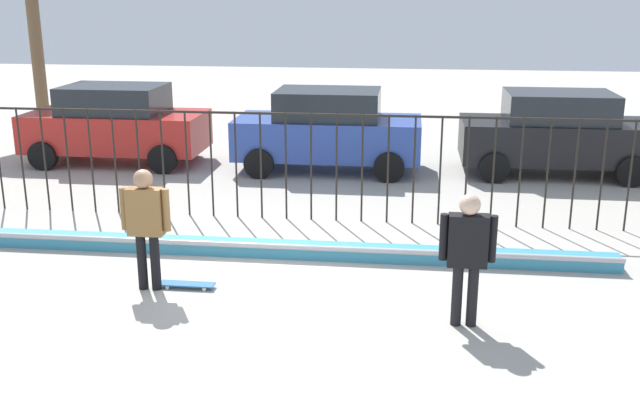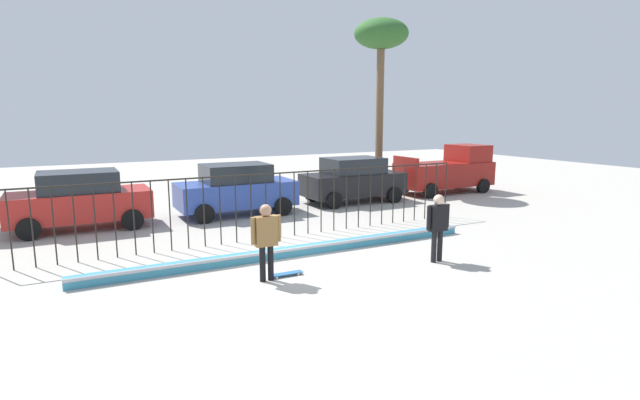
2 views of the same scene
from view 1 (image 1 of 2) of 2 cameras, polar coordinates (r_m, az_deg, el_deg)
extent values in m
plane|color=#ADA89E|center=(10.99, -5.20, -6.14)|extent=(60.00, 60.00, 0.00)
cube|color=teal|center=(11.91, -4.17, -3.77)|extent=(11.00, 0.36, 0.22)
cylinder|color=#B2B2B7|center=(11.71, -4.35, -3.56)|extent=(11.00, 0.09, 0.09)
cylinder|color=black|center=(15.22, -22.11, 2.95)|extent=(0.04, 0.04, 1.99)
cylinder|color=black|center=(15.00, -20.55, 2.94)|extent=(0.04, 0.04, 1.99)
cylinder|color=black|center=(14.79, -18.94, 2.92)|extent=(0.04, 0.04, 1.99)
cylinder|color=black|center=(14.60, -17.28, 2.89)|extent=(0.04, 0.04, 1.99)
cylinder|color=black|center=(14.42, -15.59, 2.87)|extent=(0.04, 0.04, 1.99)
cylinder|color=black|center=(14.24, -13.85, 2.84)|extent=(0.04, 0.04, 1.99)
cylinder|color=black|center=(14.09, -12.07, 2.81)|extent=(0.04, 0.04, 1.99)
cylinder|color=black|center=(13.94, -10.25, 2.77)|extent=(0.04, 0.04, 1.99)
cylinder|color=black|center=(13.81, -8.40, 2.73)|extent=(0.04, 0.04, 1.99)
cylinder|color=black|center=(13.70, -6.51, 2.69)|extent=(0.04, 0.04, 1.99)
cylinder|color=black|center=(13.60, -4.60, 2.65)|extent=(0.04, 0.04, 1.99)
cylinder|color=black|center=(13.52, -2.66, 2.60)|extent=(0.04, 0.04, 1.99)
cylinder|color=black|center=(13.45, -0.69, 2.54)|extent=(0.04, 0.04, 1.99)
cylinder|color=black|center=(13.40, 1.29, 2.49)|extent=(0.04, 0.04, 1.99)
cylinder|color=black|center=(13.36, 3.28, 2.43)|extent=(0.04, 0.04, 1.99)
cylinder|color=black|center=(13.34, 5.28, 2.36)|extent=(0.04, 0.04, 1.99)
cylinder|color=black|center=(13.34, 7.29, 2.30)|extent=(0.04, 0.04, 1.99)
cylinder|color=black|center=(13.35, 9.29, 2.23)|extent=(0.04, 0.04, 1.99)
cylinder|color=black|center=(13.38, 11.29, 2.15)|extent=(0.04, 0.04, 1.99)
cylinder|color=black|center=(13.42, 13.27, 2.08)|extent=(0.04, 0.04, 1.99)
cylinder|color=black|center=(13.48, 15.24, 2.01)|extent=(0.04, 0.04, 1.99)
cylinder|color=black|center=(13.56, 17.19, 1.93)|extent=(0.04, 0.04, 1.99)
cylinder|color=black|center=(13.65, 19.12, 1.85)|extent=(0.04, 0.04, 1.99)
cylinder|color=black|center=(13.76, 21.02, 1.77)|extent=(0.04, 0.04, 1.99)
cylinder|color=black|center=(13.88, 22.88, 1.69)|extent=(0.04, 0.04, 1.99)
cube|color=black|center=(13.32, -2.71, 6.68)|extent=(14.00, 0.04, 0.04)
cylinder|color=black|center=(10.79, -13.62, -4.66)|extent=(0.14, 0.14, 0.82)
cylinder|color=black|center=(10.72, -12.64, -4.72)|extent=(0.14, 0.14, 0.82)
cube|color=olive|center=(10.52, -13.39, -0.88)|extent=(0.50, 0.21, 0.68)
sphere|color=#A87A5B|center=(10.39, -13.55, 1.60)|extent=(0.27, 0.27, 0.27)
cylinder|color=olive|center=(10.61, -14.93, -0.64)|extent=(0.11, 0.11, 0.60)
cylinder|color=olive|center=(10.41, -11.84, -0.76)|extent=(0.11, 0.11, 0.60)
cube|color=#26598C|center=(10.79, -10.25, -6.41)|extent=(0.80, 0.20, 0.02)
cylinder|color=silver|center=(10.80, -8.74, -6.53)|extent=(0.05, 0.03, 0.05)
cylinder|color=silver|center=(10.67, -8.96, -6.84)|extent=(0.05, 0.03, 0.05)
cylinder|color=silver|center=(10.95, -11.48, -6.35)|extent=(0.05, 0.03, 0.05)
cylinder|color=silver|center=(10.82, -11.73, -6.64)|extent=(0.05, 0.03, 0.05)
cylinder|color=black|center=(9.56, 10.56, -7.26)|extent=(0.14, 0.14, 0.81)
cylinder|color=black|center=(9.57, 11.72, -7.29)|extent=(0.14, 0.14, 0.81)
cube|color=black|center=(9.30, 11.38, -3.10)|extent=(0.49, 0.21, 0.67)
sphere|color=beige|center=(9.16, 11.54, -0.35)|extent=(0.26, 0.26, 0.26)
cylinder|color=black|center=(9.27, 9.55, -2.84)|extent=(0.11, 0.11, 0.60)
cylinder|color=black|center=(9.32, 13.23, -2.95)|extent=(0.11, 0.11, 0.60)
cube|color=#B2231E|center=(18.73, -15.49, 5.18)|extent=(4.30, 1.90, 0.90)
cube|color=#1E2328|center=(18.60, -15.66, 7.54)|extent=(2.37, 1.71, 0.66)
cylinder|color=black|center=(19.20, -10.27, 4.39)|extent=(0.68, 0.22, 0.68)
cylinder|color=black|center=(17.43, -12.08, 3.12)|extent=(0.68, 0.22, 0.68)
cylinder|color=black|center=(20.25, -18.23, 4.44)|extent=(0.68, 0.22, 0.68)
cylinder|color=black|center=(18.58, -20.66, 3.23)|extent=(0.68, 0.22, 0.68)
cube|color=#2D479E|center=(17.28, 0.63, 4.88)|extent=(4.30, 1.90, 0.90)
cube|color=#1E2328|center=(17.14, 0.64, 7.44)|extent=(2.37, 1.71, 0.66)
cylinder|color=black|center=(18.20, 5.54, 3.94)|extent=(0.68, 0.22, 0.68)
cylinder|color=black|center=(16.35, 5.36, 2.55)|extent=(0.68, 0.22, 0.68)
cylinder|color=black|center=(18.50, -3.57, 4.18)|extent=(0.68, 0.22, 0.68)
cylinder|color=black|center=(16.68, -4.74, 2.84)|extent=(0.68, 0.22, 0.68)
cube|color=black|center=(17.73, 17.82, 4.40)|extent=(4.30, 1.90, 0.90)
cube|color=#1E2328|center=(17.60, 18.04, 6.88)|extent=(2.37, 1.71, 0.66)
cylinder|color=black|center=(19.05, 21.52, 3.43)|extent=(0.68, 0.22, 0.68)
cylinder|color=black|center=(17.26, 23.02, 2.05)|extent=(0.68, 0.22, 0.68)
cylinder|color=black|center=(18.53, 12.73, 3.83)|extent=(0.68, 0.22, 0.68)
cylinder|color=black|center=(16.68, 13.33, 2.46)|extent=(0.68, 0.22, 0.68)
cylinder|color=brown|center=(23.09, -21.04, 10.41)|extent=(0.36, 0.36, 4.56)
camera|label=2|loc=(7.53, -86.76, -2.28)|focal=27.64mm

